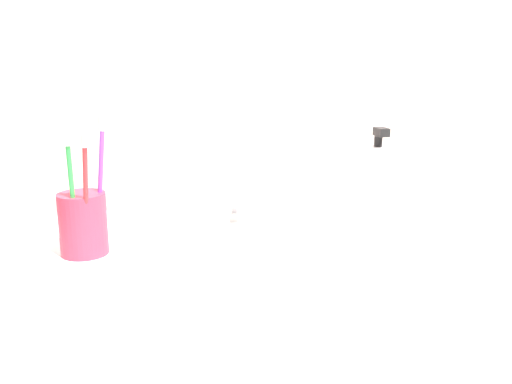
# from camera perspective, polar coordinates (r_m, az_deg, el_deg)

# --- Properties ---
(tiled_wall_back) EXTENTS (2.10, 0.04, 2.40)m
(tiled_wall_back) POSITION_cam_1_polar(r_m,az_deg,el_deg) (1.16, -3.46, 16.58)
(tiled_wall_back) COLOR beige
(tiled_wall_back) RESTS_ON ground
(sink_basin) EXTENTS (0.40, 0.40, 0.10)m
(sink_basin) POSITION_cam_1_polar(r_m,az_deg,el_deg) (0.89, 0.42, -8.19)
(sink_basin) COLOR white
(sink_basin) RESTS_ON vanity_counter
(faucet) EXTENTS (0.02, 0.18, 0.10)m
(faucet) POSITION_cam_1_polar(r_m,az_deg,el_deg) (1.03, -1.74, -0.83)
(faucet) COLOR silver
(faucet) RESTS_ON sink_basin
(toothbrush_cup) EXTENTS (0.07, 0.07, 0.10)m
(toothbrush_cup) POSITION_cam_1_polar(r_m,az_deg,el_deg) (0.90, -17.19, -3.11)
(toothbrush_cup) COLOR #D8334C
(toothbrush_cup) RESTS_ON vanity_counter
(toothbrush_green) EXTENTS (0.01, 0.03, 0.19)m
(toothbrush_green) POSITION_cam_1_polar(r_m,az_deg,el_deg) (0.86, -18.27, 0.65)
(toothbrush_green) COLOR green
(toothbrush_green) RESTS_ON toothbrush_cup
(toothbrush_red) EXTENTS (0.02, 0.06, 0.20)m
(toothbrush_red) POSITION_cam_1_polar(r_m,az_deg,el_deg) (0.84, -16.96, 0.54)
(toothbrush_red) COLOR red
(toothbrush_red) RESTS_ON toothbrush_cup
(toothbrush_purple) EXTENTS (0.03, 0.02, 0.21)m
(toothbrush_purple) POSITION_cam_1_polar(r_m,az_deg,el_deg) (0.88, -15.54, 1.69)
(toothbrush_purple) COLOR purple
(toothbrush_purple) RESTS_ON toothbrush_cup
(soap_dispenser) EXTENTS (0.06, 0.06, 0.16)m
(soap_dispenser) POSITION_cam_1_polar(r_m,az_deg,el_deg) (1.13, 12.16, 1.56)
(soap_dispenser) COLOR white
(soap_dispenser) RESTS_ON vanity_counter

